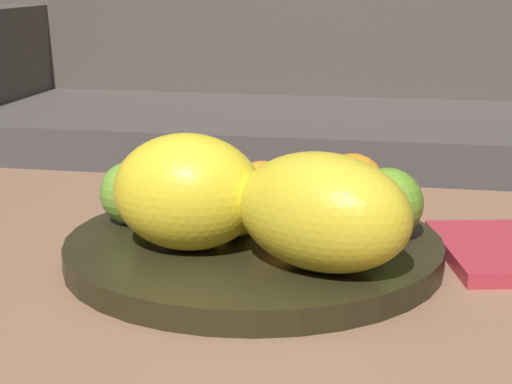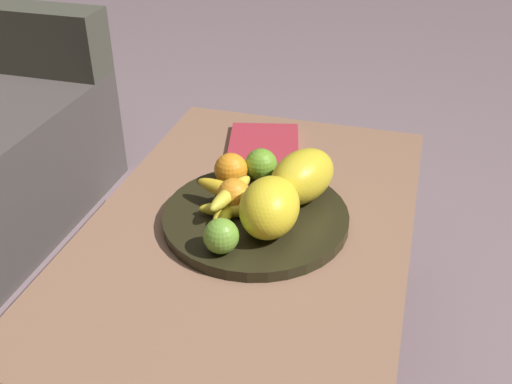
% 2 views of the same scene
% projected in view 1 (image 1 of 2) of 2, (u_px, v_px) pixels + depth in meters
% --- Properties ---
extents(coffee_table, '(1.04, 0.68, 0.41)m').
position_uv_depth(coffee_table, '(256.00, 295.00, 0.92)').
color(coffee_table, '#8E654C').
rests_on(coffee_table, ground_plane).
extents(couch, '(1.70, 0.70, 0.90)m').
position_uv_depth(couch, '(306.00, 145.00, 2.01)').
color(couch, '#49423F').
rests_on(couch, ground_plane).
extents(fruit_bowl, '(0.40, 0.40, 0.03)m').
position_uv_depth(fruit_bowl, '(256.00, 249.00, 0.89)').
color(fruit_bowl, black).
rests_on(fruit_bowl, coffee_table).
extents(melon_large_front, '(0.15, 0.12, 0.12)m').
position_uv_depth(melon_large_front, '(187.00, 192.00, 0.84)').
color(melon_large_front, yellow).
rests_on(melon_large_front, fruit_bowl).
extents(melon_smaller_beside, '(0.21, 0.17, 0.11)m').
position_uv_depth(melon_smaller_beside, '(323.00, 212.00, 0.79)').
color(melon_smaller_beside, yellow).
rests_on(melon_smaller_beside, fruit_bowl).
extents(orange_front, '(0.08, 0.08, 0.08)m').
position_uv_depth(orange_front, '(352.00, 187.00, 0.95)').
color(orange_front, orange).
rests_on(orange_front, fruit_bowl).
extents(orange_left, '(0.07, 0.07, 0.07)m').
position_uv_depth(orange_left, '(259.00, 193.00, 0.93)').
color(orange_left, orange).
rests_on(orange_left, fruit_bowl).
extents(apple_front, '(0.07, 0.07, 0.07)m').
position_uv_depth(apple_front, '(388.00, 204.00, 0.88)').
color(apple_front, '#69A12B').
rests_on(apple_front, fruit_bowl).
extents(apple_right, '(0.07, 0.07, 0.07)m').
position_uv_depth(apple_right, '(131.00, 193.00, 0.94)').
color(apple_right, '#70A534').
rests_on(apple_right, fruit_bowl).
extents(banana_bunch, '(0.16, 0.18, 0.06)m').
position_uv_depth(banana_bunch, '(253.00, 199.00, 0.94)').
color(banana_bunch, yellow).
rests_on(banana_bunch, fruit_bowl).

